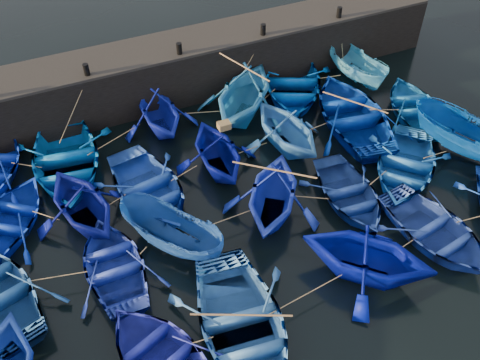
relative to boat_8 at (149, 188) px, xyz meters
name	(u,v)px	position (x,y,z in m)	size (l,w,h in m)	color
ground	(277,253)	(3.25, -4.38, -0.50)	(120.00, 120.00, 0.00)	black
quay_wall	(175,70)	(3.25, 6.12, 0.75)	(26.00, 2.50, 2.50)	black
quay_top	(173,45)	(3.25, 6.12, 2.06)	(26.00, 2.50, 0.12)	black
bollard_1	(86,70)	(-0.75, 5.22, 2.37)	(0.24, 0.24, 0.50)	black
bollard_2	(179,49)	(3.25, 5.22, 2.37)	(0.24, 0.24, 0.50)	black
bollard_3	(263,30)	(7.25, 5.22, 2.37)	(0.24, 0.24, 0.50)	black
bollard_4	(339,12)	(11.25, 5.22, 2.37)	(0.24, 0.24, 0.50)	black
boat_1	(65,161)	(-2.60, 2.77, 0.08)	(4.02, 5.62, 1.17)	#0250A0
boat_2	(159,111)	(1.68, 3.82, 0.50)	(3.26, 3.79, 1.99)	#0C1A9B
boat_3	(244,92)	(5.40, 3.21, 0.77)	(4.16, 4.83, 2.54)	#2879C7
boat_4	(292,84)	(8.16, 3.80, 0.07)	(3.95, 5.52, 1.14)	#00429E
boat_5	(357,67)	(11.53, 3.54, 0.27)	(1.49, 3.95, 1.53)	#398CD5
boat_6	(8,221)	(-5.09, 0.55, -0.05)	(3.12, 4.37, 0.91)	#05239E
boat_7	(82,203)	(-2.49, -0.27, 0.57)	(3.50, 4.06, 2.14)	#040C73
boat_8	(149,188)	(0.00, 0.00, 0.00)	(3.44, 4.81, 1.00)	blue
boat_9	(218,151)	(2.99, 0.39, 0.52)	(3.35, 3.88, 2.04)	#000772
boat_10	(287,127)	(6.12, 0.51, 0.58)	(3.52, 4.09, 2.15)	blue
boat_11	(353,114)	(9.48, 0.67, 0.10)	(4.10, 5.73, 1.19)	navy
boat_12	(415,107)	(12.44, 0.14, -0.05)	(3.11, 4.35, 0.90)	#0E589A
boat_14	(115,265)	(-2.09, -2.90, -0.07)	(2.99, 4.19, 0.87)	#1D32A6
boat_15	(171,234)	(-0.01, -2.71, 0.30)	(1.55, 4.12, 1.59)	navy
boat_16	(273,193)	(3.90, -2.63, 0.60)	(3.62, 4.19, 2.21)	#1328B3
boat_17	(349,194)	(6.82, -3.29, -0.07)	(2.97, 4.16, 0.86)	navy
boat_18	(405,165)	(9.63, -2.91, 0.00)	(3.44, 4.81, 1.00)	#1453A1
boat_19	(466,138)	(12.54, -2.94, 0.43)	(1.81, 4.81, 1.86)	navy
boat_21	(162,357)	(-1.68, -6.69, -0.05)	(3.11, 4.35, 0.90)	navy
boat_22	(241,326)	(0.80, -6.75, 0.06)	(3.87, 5.41, 1.12)	#2B61AB
boat_23	(368,255)	(5.44, -6.40, 0.64)	(3.75, 4.35, 2.29)	#000B88
boat_24	(436,232)	(8.58, -6.14, -0.02)	(3.28, 4.59, 0.95)	#25429A
wooden_crate	(224,126)	(3.29, 0.39, 1.68)	(0.47, 0.36, 0.27)	brown
mooring_ropes	(219,150)	(3.11, 0.57, 0.38)	(17.12, 11.92, 2.10)	tan
loose_oars	(282,150)	(4.90, -1.38, 1.30)	(10.94, 12.04, 1.48)	#99724C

